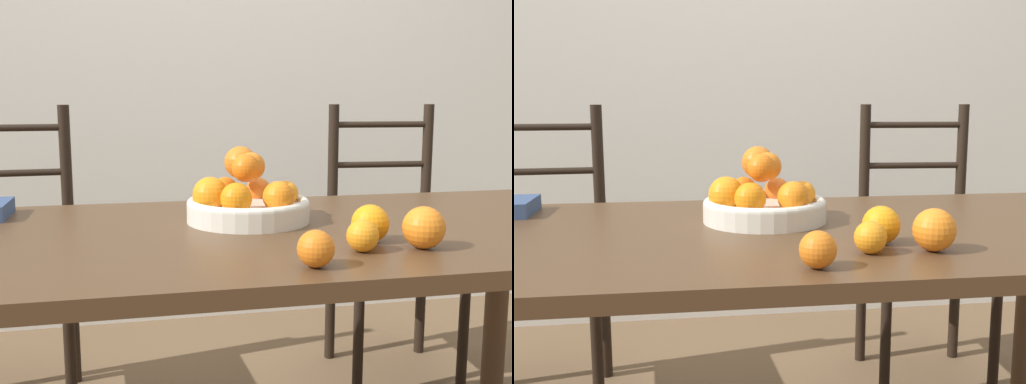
# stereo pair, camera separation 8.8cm
# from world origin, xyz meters

# --- Properties ---
(wall_back) EXTENTS (8.00, 0.06, 2.60)m
(wall_back) POSITION_xyz_m (0.00, 1.48, 1.30)
(wall_back) COLOR silver
(wall_back) RESTS_ON ground_plane
(dining_table) EXTENTS (1.79, 0.82, 0.74)m
(dining_table) POSITION_xyz_m (0.00, 0.00, 0.65)
(dining_table) COLOR #4C331E
(dining_table) RESTS_ON ground_plane
(fruit_bowl) EXTENTS (0.29, 0.29, 0.18)m
(fruit_bowl) POSITION_xyz_m (-0.04, 0.09, 0.79)
(fruit_bowl) COLOR silver
(fruit_bowl) RESTS_ON dining_table
(orange_loose_0) EXTENTS (0.06, 0.06, 0.06)m
(orange_loose_0) POSITION_xyz_m (0.12, -0.24, 0.77)
(orange_loose_0) COLOR orange
(orange_loose_0) RESTS_ON dining_table
(orange_loose_1) EXTENTS (0.08, 0.08, 0.08)m
(orange_loose_1) POSITION_xyz_m (0.25, -0.24, 0.78)
(orange_loose_1) COLOR orange
(orange_loose_1) RESTS_ON dining_table
(orange_loose_2) EXTENTS (0.07, 0.07, 0.07)m
(orange_loose_2) POSITION_xyz_m (-0.00, -0.32, 0.78)
(orange_loose_2) COLOR orange
(orange_loose_2) RESTS_ON dining_table
(orange_loose_3) EXTENTS (0.08, 0.08, 0.08)m
(orange_loose_3) POSITION_xyz_m (0.16, -0.17, 0.78)
(orange_loose_3) COLOR orange
(orange_loose_3) RESTS_ON dining_table
(chair_left) EXTENTS (0.44, 0.42, 1.01)m
(chair_left) POSITION_xyz_m (-0.71, 0.74, 0.48)
(chair_left) COLOR black
(chair_left) RESTS_ON ground_plane
(chair_right) EXTENTS (0.45, 0.43, 1.01)m
(chair_right) POSITION_xyz_m (0.64, 0.74, 0.48)
(chair_right) COLOR black
(chair_right) RESTS_ON ground_plane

